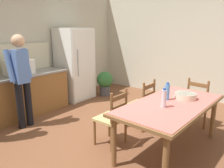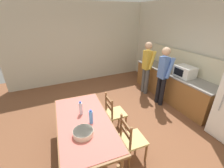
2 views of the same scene
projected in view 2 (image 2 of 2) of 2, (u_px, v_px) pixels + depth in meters
The scene contains 14 objects.
ground_plane at pixel (116, 129), 3.55m from camera, with size 8.32×8.32×0.00m, color brown.
wall_back at pixel (208, 57), 3.93m from camera, with size 6.52×0.12×2.90m, color beige.
wall_left at pixel (79, 44), 5.61m from camera, with size 0.12×5.20×2.90m, color beige.
kitchen_counter at pixel (171, 85), 4.73m from camera, with size 2.86×0.66×0.89m.
counter_splashback at pixel (183, 61), 4.52m from camera, with size 2.82×0.03×0.60m, color beige.
microwave at pixel (185, 72), 4.12m from camera, with size 0.50×0.39×0.30m.
dining_table at pixel (84, 124), 2.70m from camera, with size 1.94×1.06×0.75m.
bottle_near_centre at pixel (81, 108), 2.82m from camera, with size 0.07×0.07×0.27m.
bottle_off_centre at pixel (91, 117), 2.58m from camera, with size 0.07×0.07×0.27m.
serving_bowl at pixel (83, 132), 2.35m from camera, with size 0.32×0.32×0.09m.
chair_side_far_left at pixel (114, 113), 3.40m from camera, with size 0.43×0.41×0.91m.
chair_side_far_right at pixel (132, 139), 2.69m from camera, with size 0.44×0.42×0.91m.
person_at_sink at pixel (147, 66), 4.83m from camera, with size 0.43×0.30×1.71m.
person_at_counter at pixel (163, 74), 4.19m from camera, with size 0.43×0.29×1.70m.
Camera 2 is at (2.46, -1.24, 2.50)m, focal length 24.00 mm.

